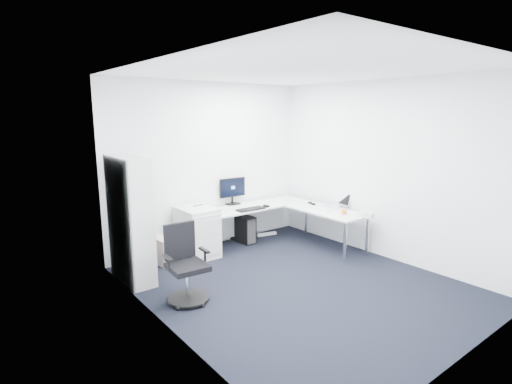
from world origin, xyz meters
TOP-DOWN VIEW (x-y plane):
  - ground at (0.00, 0.00)m, footprint 4.20×4.20m
  - ceiling at (0.00, 0.00)m, footprint 4.20×4.20m
  - wall_back at (0.00, 2.10)m, footprint 3.60×0.02m
  - wall_front at (0.00, -2.10)m, footprint 3.60×0.02m
  - wall_left at (-1.80, 0.00)m, footprint 0.02×4.20m
  - wall_right at (1.80, 0.00)m, footprint 0.02×4.20m
  - l_desk at (0.55, 1.40)m, footprint 2.23×1.25m
  - drawer_pedestal at (-0.48, 1.73)m, footprint 0.50×0.63m
  - bookshelf at (-1.62, 1.45)m, footprint 0.32×0.84m
  - task_chair at (-1.35, 0.44)m, footprint 0.55×0.55m
  - black_pc_tower at (0.50, 1.86)m, footprint 0.23×0.48m
  - beige_pc_tower at (-1.06, 1.76)m, footprint 0.22×0.43m
  - power_strip at (1.05, 1.88)m, footprint 0.39×0.14m
  - monitor at (0.40, 2.01)m, footprint 0.50×0.18m
  - black_keyboard at (0.40, 1.51)m, footprint 0.50×0.19m
  - mouse at (0.73, 1.51)m, footprint 0.07×0.11m
  - desk_phone at (-0.39, 1.89)m, footprint 0.21×0.21m
  - laptop at (1.61, 0.81)m, footprint 0.40×0.40m
  - white_keyboard at (1.31, 0.81)m, footprint 0.17×0.43m
  - headphones at (1.48, 1.18)m, footprint 0.16×0.20m
  - orange_fruit at (1.38, 0.39)m, footprint 0.09×0.09m
  - tissue_box at (1.48, 0.05)m, footprint 0.14×0.24m

SIDE VIEW (x-z plane):
  - ground at x=0.00m, z-range 0.00..0.00m
  - power_strip at x=1.05m, z-range 0.00..0.04m
  - beige_pc_tower at x=-1.06m, z-range 0.00..0.40m
  - black_pc_tower at x=0.50m, z-range 0.00..0.47m
  - l_desk at x=0.55m, z-range 0.00..0.65m
  - drawer_pedestal at x=-0.48m, z-range 0.00..0.77m
  - task_chair at x=-1.35m, z-range 0.00..0.92m
  - white_keyboard at x=1.31m, z-range 0.65..0.67m
  - black_keyboard at x=0.40m, z-range 0.65..0.68m
  - mouse at x=0.73m, z-range 0.65..0.69m
  - headphones at x=1.48m, z-range 0.65..0.70m
  - tissue_box at x=1.48m, z-range 0.65..0.73m
  - orange_fruit at x=1.38m, z-range 0.65..0.74m
  - desk_phone at x=-0.39m, z-range 0.65..0.78m
  - laptop at x=1.61m, z-range 0.65..0.90m
  - bookshelf at x=-1.62m, z-range 0.00..1.67m
  - monitor at x=0.40m, z-range 0.65..1.13m
  - wall_back at x=0.00m, z-range 0.00..2.70m
  - wall_front at x=0.00m, z-range 0.00..2.70m
  - wall_left at x=-1.80m, z-range 0.00..2.70m
  - wall_right at x=1.80m, z-range 0.00..2.70m
  - ceiling at x=0.00m, z-range 2.70..2.70m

